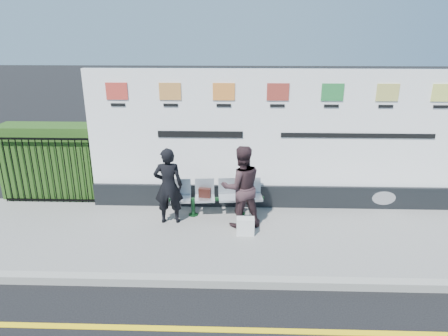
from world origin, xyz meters
name	(u,v)px	position (x,y,z in m)	size (l,w,h in m)	color
ground	(259,331)	(0.00, 0.00, 0.00)	(80.00, 80.00, 0.00)	black
pavement	(252,236)	(0.00, 2.50, 0.06)	(14.00, 3.00, 0.12)	gray
kerb	(256,282)	(0.00, 1.00, 0.07)	(14.00, 0.18, 0.14)	gray
yellow_line	(259,331)	(0.00, 0.00, 0.00)	(14.00, 0.10, 0.01)	yellow
billboard	(275,150)	(0.50, 3.85, 1.42)	(8.00, 0.30, 3.00)	black
hedge	(54,161)	(-4.58, 4.30, 0.97)	(2.35, 0.70, 1.70)	#244715
railing	(46,170)	(-4.58, 3.85, 0.89)	(2.05, 0.06, 1.54)	black
bench	(217,206)	(-0.73, 3.32, 0.33)	(1.92, 0.51, 0.41)	#ADB1B7
woman_left	(168,186)	(-1.68, 2.97, 0.91)	(0.58, 0.38, 1.58)	black
woman_right	(241,187)	(-0.23, 2.86, 0.95)	(0.81, 0.63, 1.67)	#332125
handbag_brown	(205,193)	(-0.98, 3.30, 0.63)	(0.25, 0.11, 0.20)	black
carrier_bag_white	(245,226)	(-0.14, 2.48, 0.29)	(0.34, 0.20, 0.34)	silver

